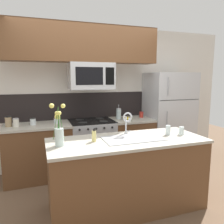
# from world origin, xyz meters

# --- Properties ---
(ground_plane) EXTENTS (10.00, 10.00, 0.00)m
(ground_plane) POSITION_xyz_m (0.00, 0.00, 0.00)
(ground_plane) COLOR brown
(rear_partition) EXTENTS (5.20, 0.10, 2.60)m
(rear_partition) POSITION_xyz_m (0.30, 1.28, 1.30)
(rear_partition) COLOR silver
(rear_partition) RESTS_ON ground
(splash_band) EXTENTS (3.60, 0.01, 0.48)m
(splash_band) POSITION_xyz_m (0.00, 1.22, 1.15)
(splash_band) COLOR black
(splash_band) RESTS_ON rear_partition
(back_counter_left) EXTENTS (1.08, 0.65, 0.91)m
(back_counter_left) POSITION_xyz_m (-0.90, 0.90, 0.46)
(back_counter_left) COLOR brown
(back_counter_left) RESTS_ON ground
(back_counter_right) EXTENTS (0.78, 0.65, 0.91)m
(back_counter_right) POSITION_xyz_m (0.75, 0.90, 0.46)
(back_counter_right) COLOR brown
(back_counter_right) RESTS_ON ground
(stove_range) EXTENTS (0.76, 0.64, 0.93)m
(stove_range) POSITION_xyz_m (0.00, 0.90, 0.46)
(stove_range) COLOR #B7BABF
(stove_range) RESTS_ON ground
(microwave) EXTENTS (0.74, 0.40, 0.44)m
(microwave) POSITION_xyz_m (0.00, 0.88, 1.69)
(microwave) COLOR #B7BABF
(upper_cabinet_band) EXTENTS (2.56, 0.34, 0.60)m
(upper_cabinet_band) POSITION_xyz_m (-0.15, 0.85, 2.21)
(upper_cabinet_band) COLOR brown
(refrigerator) EXTENTS (0.87, 0.74, 1.76)m
(refrigerator) POSITION_xyz_m (1.56, 0.92, 0.88)
(refrigerator) COLOR #B7BABF
(refrigerator) RESTS_ON ground
(storage_jar_tall) EXTENTS (0.10, 0.10, 0.17)m
(storage_jar_tall) POSITION_xyz_m (-1.33, 0.90, 0.99)
(storage_jar_tall) COLOR #997F5B
(storage_jar_tall) RESTS_ON back_counter_left
(storage_jar_medium) EXTENTS (0.09, 0.09, 0.13)m
(storage_jar_medium) POSITION_xyz_m (-1.22, 0.86, 0.98)
(storage_jar_medium) COLOR silver
(storage_jar_medium) RESTS_ON back_counter_left
(storage_jar_short) EXTENTS (0.09, 0.09, 0.11)m
(storage_jar_short) POSITION_xyz_m (-0.97, 0.91, 0.97)
(storage_jar_short) COLOR silver
(storage_jar_short) RESTS_ON back_counter_left
(storage_jar_squat) EXTENTS (0.11, 0.11, 0.10)m
(storage_jar_squat) POSITION_xyz_m (-0.59, 0.92, 0.96)
(storage_jar_squat) COLOR silver
(storage_jar_squat) RESTS_ON back_counter_left
(banana_bunch) EXTENTS (0.19, 0.12, 0.08)m
(banana_bunch) POSITION_xyz_m (0.66, 0.84, 0.93)
(banana_bunch) COLOR yellow
(banana_bunch) RESTS_ON back_counter_right
(french_press) EXTENTS (0.09, 0.09, 0.27)m
(french_press) POSITION_xyz_m (0.53, 0.96, 1.01)
(french_press) COLOR silver
(french_press) RESTS_ON back_counter_right
(coffee_tin) EXTENTS (0.08, 0.08, 0.11)m
(coffee_tin) POSITION_xyz_m (0.99, 0.95, 0.97)
(coffee_tin) COLOR #B22D23
(coffee_tin) RESTS_ON back_counter_right
(island_counter) EXTENTS (1.96, 0.78, 0.91)m
(island_counter) POSITION_xyz_m (0.16, -0.35, 0.46)
(island_counter) COLOR brown
(island_counter) RESTS_ON ground
(kitchen_sink) EXTENTS (0.76, 0.41, 0.16)m
(kitchen_sink) POSITION_xyz_m (0.24, -0.35, 0.84)
(kitchen_sink) COLOR #ADAFB5
(kitchen_sink) RESTS_ON island_counter
(sink_faucet) EXTENTS (0.14, 0.14, 0.31)m
(sink_faucet) POSITION_xyz_m (0.24, -0.15, 1.11)
(sink_faucet) COLOR #B7BABF
(sink_faucet) RESTS_ON island_counter
(dish_soap_bottle) EXTENTS (0.06, 0.05, 0.16)m
(dish_soap_bottle) POSITION_xyz_m (-0.26, -0.31, 0.98)
(dish_soap_bottle) COLOR #DBCC75
(dish_soap_bottle) RESTS_ON island_counter
(drinking_glass) EXTENTS (0.07, 0.07, 0.13)m
(drinking_glass) POSITION_xyz_m (0.75, -0.33, 0.97)
(drinking_glass) COLOR silver
(drinking_glass) RESTS_ON island_counter
(spare_glass) EXTENTS (0.07, 0.07, 0.11)m
(spare_glass) POSITION_xyz_m (0.93, -0.38, 0.96)
(spare_glass) COLOR silver
(spare_glass) RESTS_ON island_counter
(flower_vase) EXTENTS (0.18, 0.14, 0.48)m
(flower_vase) POSITION_xyz_m (-0.67, -0.35, 1.07)
(flower_vase) COLOR silver
(flower_vase) RESTS_ON island_counter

